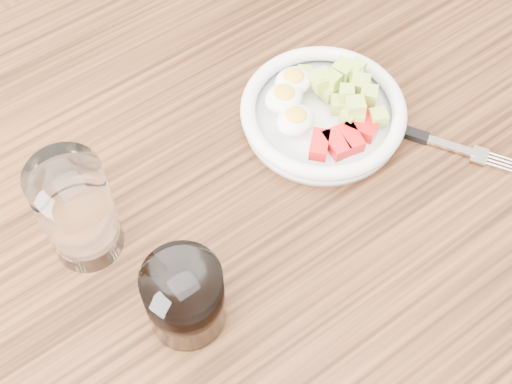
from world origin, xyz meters
TOP-DOWN VIEW (x-y plane):
  - dining_table at (0.00, 0.00)m, footprint 1.50×0.90m
  - bowl at (0.12, 0.06)m, footprint 0.19×0.19m
  - fork at (0.19, -0.02)m, footprint 0.12×0.18m
  - water_glass at (-0.18, 0.08)m, footprint 0.07×0.07m
  - coffee_glass at (-0.14, -0.05)m, footprint 0.08×0.08m

SIDE VIEW (x-z plane):
  - dining_table at x=0.00m, z-range 0.28..1.05m
  - fork at x=0.19m, z-range 0.77..0.78m
  - bowl at x=0.12m, z-range 0.76..0.81m
  - coffee_glass at x=-0.14m, z-range 0.77..0.86m
  - water_glass at x=-0.18m, z-range 0.77..0.90m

